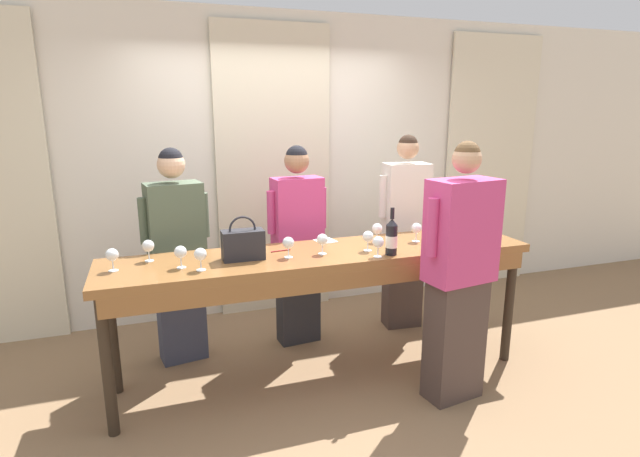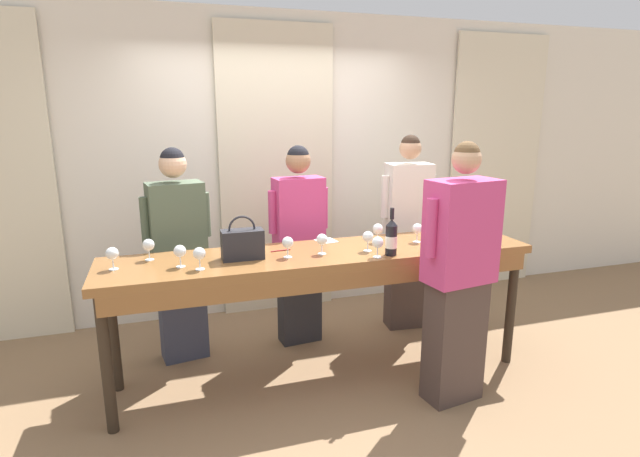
{
  "view_description": "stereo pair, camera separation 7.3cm",
  "coord_description": "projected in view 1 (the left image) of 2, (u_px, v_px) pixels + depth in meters",
  "views": [
    {
      "loc": [
        -1.12,
        -3.18,
        1.93
      ],
      "look_at": [
        0.0,
        0.06,
        1.11
      ],
      "focal_mm": 28.0,
      "sensor_mm": 36.0,
      "label": 1
    },
    {
      "loc": [
        -1.05,
        -3.2,
        1.93
      ],
      "look_at": [
        0.0,
        0.06,
        1.11
      ],
      "focal_mm": 28.0,
      "sensor_mm": 36.0,
      "label": 2
    }
  ],
  "objects": [
    {
      "name": "wine_glass_center_mid",
      "position": [
        200.0,
        255.0,
        3.07
      ],
      "size": [
        0.08,
        0.08,
        0.14
      ],
      "color": "white",
      "rests_on": "tasting_bar"
    },
    {
      "name": "handbag",
      "position": [
        243.0,
        244.0,
        3.3
      ],
      "size": [
        0.28,
        0.13,
        0.29
      ],
      "color": "#232328",
      "rests_on": "tasting_bar"
    },
    {
      "name": "guest_cream_sweater",
      "position": [
        405.0,
        231.0,
        4.39
      ],
      "size": [
        0.49,
        0.27,
        1.72
      ],
      "color": "#473833",
      "rests_on": "ground_plane"
    },
    {
      "name": "tasting_bar",
      "position": [
        324.0,
        265.0,
        3.51
      ],
      "size": [
        3.02,
        0.65,
        0.96
      ],
      "color": "brown",
      "rests_on": "ground_plane"
    },
    {
      "name": "pen",
      "position": [
        281.0,
        251.0,
        3.51
      ],
      "size": [
        0.14,
        0.02,
        0.01
      ],
      "color": "maroon",
      "rests_on": "tasting_bar"
    },
    {
      "name": "wine_glass_front_right",
      "position": [
        322.0,
        240.0,
        3.42
      ],
      "size": [
        0.08,
        0.08,
        0.14
      ],
      "color": "white",
      "rests_on": "tasting_bar"
    },
    {
      "name": "guest_pink_top",
      "position": [
        298.0,
        243.0,
        4.08
      ],
      "size": [
        0.51,
        0.24,
        1.66
      ],
      "color": "#28282D",
      "rests_on": "ground_plane"
    },
    {
      "name": "host_pouring",
      "position": [
        459.0,
        275.0,
        3.25
      ],
      "size": [
        0.56,
        0.31,
        1.74
      ],
      "color": "#473833",
      "rests_on": "ground_plane"
    },
    {
      "name": "wine_glass_near_host",
      "position": [
        288.0,
        243.0,
        3.33
      ],
      "size": [
        0.08,
        0.08,
        0.14
      ],
      "color": "white",
      "rests_on": "tasting_bar"
    },
    {
      "name": "guest_olive_jacket",
      "position": [
        177.0,
        255.0,
        3.78
      ],
      "size": [
        0.52,
        0.3,
        1.66
      ],
      "color": "#383D51",
      "rests_on": "ground_plane"
    },
    {
      "name": "wine_glass_back_left",
      "position": [
        180.0,
        252.0,
        3.12
      ],
      "size": [
        0.08,
        0.08,
        0.14
      ],
      "color": "white",
      "rests_on": "tasting_bar"
    },
    {
      "name": "wine_glass_center_left",
      "position": [
        148.0,
        246.0,
        3.26
      ],
      "size": [
        0.08,
        0.08,
        0.14
      ],
      "color": "white",
      "rests_on": "tasting_bar"
    },
    {
      "name": "wine_glass_front_left",
      "position": [
        378.0,
        243.0,
        3.35
      ],
      "size": [
        0.08,
        0.08,
        0.14
      ],
      "color": "white",
      "rests_on": "tasting_bar"
    },
    {
      "name": "wine_glass_center_right",
      "position": [
        377.0,
        229.0,
        3.72
      ],
      "size": [
        0.08,
        0.08,
        0.14
      ],
      "color": "white",
      "rests_on": "tasting_bar"
    },
    {
      "name": "wall_back",
      "position": [
        273.0,
        166.0,
        4.73
      ],
      "size": [
        12.0,
        0.06,
        2.8
      ],
      "color": "silver",
      "rests_on": "ground_plane"
    },
    {
      "name": "wine_bottle",
      "position": [
        392.0,
        237.0,
        3.4
      ],
      "size": [
        0.08,
        0.08,
        0.33
      ],
      "color": "black",
      "rests_on": "tasting_bar"
    },
    {
      "name": "wine_glass_back_mid",
      "position": [
        112.0,
        255.0,
        3.06
      ],
      "size": [
        0.08,
        0.08,
        0.14
      ],
      "color": "white",
      "rests_on": "tasting_bar"
    },
    {
      "name": "curtain_panel_center",
      "position": [
        274.0,
        173.0,
        4.69
      ],
      "size": [
        1.08,
        0.03,
        2.69
      ],
      "color": "beige",
      "rests_on": "ground_plane"
    },
    {
      "name": "napkin",
      "position": [
        325.0,
        241.0,
        3.78
      ],
      "size": [
        0.16,
        0.16,
        0.0
      ],
      "color": "white",
      "rests_on": "tasting_bar"
    },
    {
      "name": "wine_glass_front_mid",
      "position": [
        368.0,
        237.0,
        3.49
      ],
      "size": [
        0.08,
        0.08,
        0.14
      ],
      "color": "white",
      "rests_on": "tasting_bar"
    },
    {
      "name": "ground_plane",
      "position": [
        323.0,
        374.0,
        3.73
      ],
      "size": [
        18.0,
        18.0,
        0.0
      ],
      "primitive_type": "plane",
      "color": "#846647"
    },
    {
      "name": "wine_glass_by_bottle",
      "position": [
        484.0,
        229.0,
        3.72
      ],
      "size": [
        0.08,
        0.08,
        0.14
      ],
      "color": "white",
      "rests_on": "tasting_bar"
    },
    {
      "name": "curtain_panel_right",
      "position": [
        490.0,
        164.0,
        5.45
      ],
      "size": [
        1.08,
        0.03,
        2.69
      ],
      "color": "beige",
      "rests_on": "ground_plane"
    },
    {
      "name": "wine_glass_back_right",
      "position": [
        416.0,
        229.0,
        3.74
      ],
      "size": [
        0.08,
        0.08,
        0.14
      ],
      "color": "white",
      "rests_on": "tasting_bar"
    }
  ]
}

